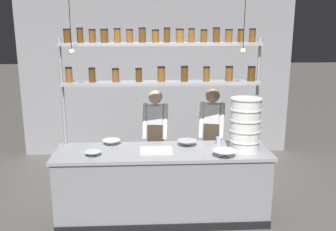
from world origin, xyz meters
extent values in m
plane|color=#5B5651|center=(0.00, 0.00, 0.00)|extent=(40.00, 40.00, 0.00)
cube|color=#939399|center=(0.00, 2.61, 1.49)|extent=(5.10, 0.12, 2.98)
cube|color=gray|center=(0.00, 0.00, 0.44)|extent=(2.64, 0.72, 0.88)
cube|color=#999BA0|center=(0.00, 0.00, 0.90)|extent=(2.70, 0.76, 0.04)
cube|color=black|center=(0.00, -0.36, 0.05)|extent=(2.64, 0.03, 0.10)
cylinder|color=#999BA0|center=(-1.27, 0.33, 1.15)|extent=(0.04, 0.04, 2.30)
cylinder|color=#999BA0|center=(1.27, 0.33, 1.15)|extent=(0.04, 0.04, 2.30)
cube|color=#999BA0|center=(0.00, 0.33, 1.73)|extent=(2.54, 0.28, 0.04)
cylinder|color=brown|center=(-1.17, 0.33, 1.83)|extent=(0.09, 0.09, 0.17)
cylinder|color=black|center=(-1.17, 0.33, 1.93)|extent=(0.09, 0.09, 0.02)
cylinder|color=#513314|center=(-0.88, 0.33, 1.83)|extent=(0.09, 0.09, 0.17)
cylinder|color=black|center=(-0.88, 0.33, 1.92)|extent=(0.09, 0.09, 0.02)
cylinder|color=brown|center=(-0.58, 0.33, 1.82)|extent=(0.09, 0.09, 0.16)
cylinder|color=black|center=(-0.58, 0.33, 1.91)|extent=(0.09, 0.09, 0.02)
cylinder|color=#513314|center=(-0.29, 0.33, 1.82)|extent=(0.08, 0.08, 0.16)
cylinder|color=black|center=(-0.29, 0.33, 1.91)|extent=(0.08, 0.08, 0.02)
cylinder|color=brown|center=(0.00, 0.33, 1.83)|extent=(0.10, 0.10, 0.18)
cylinder|color=black|center=(0.00, 0.33, 1.93)|extent=(0.10, 0.10, 0.02)
cylinder|color=#513314|center=(0.30, 0.33, 1.83)|extent=(0.09, 0.09, 0.18)
cylinder|color=black|center=(0.30, 0.33, 1.93)|extent=(0.09, 0.09, 0.02)
cylinder|color=brown|center=(0.58, 0.33, 1.83)|extent=(0.09, 0.09, 0.17)
cylinder|color=black|center=(0.58, 0.33, 1.92)|extent=(0.09, 0.09, 0.02)
cylinder|color=brown|center=(0.88, 0.33, 1.83)|extent=(0.10, 0.10, 0.17)
cylinder|color=black|center=(0.88, 0.33, 1.93)|extent=(0.10, 0.10, 0.02)
cylinder|color=#513314|center=(1.17, 0.33, 1.83)|extent=(0.10, 0.10, 0.17)
cylinder|color=black|center=(1.17, 0.33, 1.92)|extent=(0.10, 0.10, 0.02)
cube|color=#999BA0|center=(0.00, 0.33, 2.22)|extent=(2.54, 0.28, 0.04)
cylinder|color=#513314|center=(-1.17, 0.33, 2.32)|extent=(0.09, 0.09, 0.15)
cylinder|color=black|center=(-1.17, 0.33, 2.40)|extent=(0.09, 0.09, 0.02)
cylinder|color=#513314|center=(-1.01, 0.33, 2.32)|extent=(0.08, 0.08, 0.16)
cylinder|color=black|center=(-1.01, 0.33, 2.41)|extent=(0.08, 0.08, 0.02)
cylinder|color=brown|center=(-0.86, 0.33, 2.31)|extent=(0.08, 0.08, 0.15)
cylinder|color=black|center=(-0.86, 0.33, 2.40)|extent=(0.09, 0.09, 0.02)
cylinder|color=#513314|center=(-0.71, 0.33, 2.31)|extent=(0.10, 0.10, 0.15)
cylinder|color=black|center=(-0.71, 0.33, 2.40)|extent=(0.10, 0.10, 0.02)
cylinder|color=brown|center=(-0.55, 0.33, 2.32)|extent=(0.09, 0.09, 0.16)
cylinder|color=black|center=(-0.55, 0.33, 2.41)|extent=(0.09, 0.09, 0.02)
cylinder|color=brown|center=(-0.39, 0.33, 2.31)|extent=(0.09, 0.09, 0.15)
cylinder|color=black|center=(-0.39, 0.33, 2.40)|extent=(0.09, 0.09, 0.02)
cylinder|color=#513314|center=(-0.24, 0.33, 2.32)|extent=(0.09, 0.09, 0.17)
cylinder|color=black|center=(-0.24, 0.33, 2.42)|extent=(0.09, 0.09, 0.02)
cylinder|color=brown|center=(-0.07, 0.33, 2.31)|extent=(0.09, 0.09, 0.14)
cylinder|color=black|center=(-0.07, 0.33, 2.39)|extent=(0.09, 0.09, 0.02)
cylinder|color=#513314|center=(0.07, 0.33, 2.32)|extent=(0.08, 0.08, 0.17)
cylinder|color=black|center=(0.07, 0.33, 2.42)|extent=(0.08, 0.08, 0.02)
cylinder|color=brown|center=(0.23, 0.33, 2.32)|extent=(0.10, 0.10, 0.15)
cylinder|color=black|center=(0.23, 0.33, 2.40)|extent=(0.10, 0.10, 0.02)
cylinder|color=brown|center=(0.38, 0.33, 2.32)|extent=(0.08, 0.08, 0.16)
cylinder|color=black|center=(0.38, 0.33, 2.41)|extent=(0.08, 0.08, 0.02)
cylinder|color=brown|center=(0.54, 0.33, 2.31)|extent=(0.09, 0.09, 0.14)
cylinder|color=black|center=(0.54, 0.33, 2.39)|extent=(0.09, 0.09, 0.02)
cylinder|color=#513314|center=(0.70, 0.33, 2.32)|extent=(0.09, 0.09, 0.17)
cylinder|color=black|center=(0.70, 0.33, 2.42)|extent=(0.09, 0.09, 0.02)
cylinder|color=brown|center=(0.86, 0.33, 2.31)|extent=(0.09, 0.09, 0.15)
cylinder|color=black|center=(0.86, 0.33, 2.40)|extent=(0.10, 0.10, 0.02)
cylinder|color=brown|center=(1.01, 0.33, 2.31)|extent=(0.08, 0.08, 0.15)
cylinder|color=black|center=(1.01, 0.33, 2.40)|extent=(0.08, 0.08, 0.02)
cylinder|color=brown|center=(1.16, 0.33, 2.32)|extent=(0.08, 0.08, 0.15)
cylinder|color=black|center=(1.16, 0.33, 2.40)|extent=(0.08, 0.08, 0.02)
cylinder|color=black|center=(-0.15, 0.73, 0.38)|extent=(0.11, 0.11, 0.76)
cylinder|color=black|center=(0.01, 0.71, 0.38)|extent=(0.11, 0.11, 0.76)
cube|color=#473828|center=(-0.07, 0.72, 0.92)|extent=(0.24, 0.20, 0.33)
cube|color=white|center=(-0.07, 0.72, 1.22)|extent=(0.24, 0.21, 0.27)
sphere|color=tan|center=(-0.07, 0.72, 1.47)|extent=(0.20, 0.20, 0.20)
cylinder|color=white|center=(-0.22, 0.68, 1.13)|extent=(0.10, 0.24, 0.50)
cylinder|color=white|center=(0.07, 0.64, 1.13)|extent=(0.10, 0.24, 0.50)
cylinder|color=black|center=(0.66, 0.69, 0.38)|extent=(0.11, 0.11, 0.77)
cylinder|color=black|center=(0.81, 0.65, 0.38)|extent=(0.11, 0.11, 0.77)
cube|color=#473828|center=(0.73, 0.67, 0.93)|extent=(0.26, 0.22, 0.33)
cube|color=white|center=(0.73, 0.67, 1.23)|extent=(0.26, 0.23, 0.27)
sphere|color=#A37A5B|center=(0.73, 0.67, 1.49)|extent=(0.20, 0.20, 0.20)
cylinder|color=white|center=(0.58, 0.65, 1.14)|extent=(0.13, 0.25, 0.50)
cylinder|color=white|center=(0.86, 0.58, 1.14)|extent=(0.13, 0.25, 0.50)
cylinder|color=white|center=(1.03, -0.03, 0.98)|extent=(0.37, 0.37, 0.12)
cylinder|color=silver|center=(1.03, -0.03, 1.05)|extent=(0.39, 0.39, 0.01)
cylinder|color=white|center=(1.03, -0.03, 1.11)|extent=(0.37, 0.37, 0.12)
cylinder|color=silver|center=(1.03, -0.03, 1.18)|extent=(0.39, 0.39, 0.01)
cylinder|color=white|center=(1.03, -0.03, 1.25)|extent=(0.37, 0.37, 0.12)
cylinder|color=silver|center=(1.03, -0.03, 1.31)|extent=(0.39, 0.39, 0.01)
cylinder|color=white|center=(1.03, -0.03, 1.38)|extent=(0.37, 0.37, 0.12)
cylinder|color=silver|center=(1.03, -0.03, 1.45)|extent=(0.39, 0.39, 0.01)
cylinder|color=white|center=(1.03, -0.03, 1.51)|extent=(0.37, 0.37, 0.12)
cylinder|color=silver|center=(1.03, -0.03, 1.58)|extent=(0.39, 0.39, 0.01)
cube|color=silver|center=(-0.08, -0.02, 0.93)|extent=(0.40, 0.26, 0.02)
cylinder|color=white|center=(-0.66, 0.27, 0.93)|extent=(0.11, 0.11, 0.01)
cone|color=white|center=(-0.66, 0.27, 0.95)|extent=(0.23, 0.23, 0.06)
cylinder|color=#B2B7BC|center=(0.33, 0.18, 0.93)|extent=(0.12, 0.12, 0.01)
cone|color=#B2B7BC|center=(0.33, 0.18, 0.96)|extent=(0.26, 0.26, 0.07)
cylinder|color=silver|center=(-0.85, -0.15, 0.93)|extent=(0.09, 0.09, 0.01)
cone|color=silver|center=(-0.85, -0.15, 0.95)|extent=(0.21, 0.21, 0.06)
cylinder|color=white|center=(0.73, -0.27, 0.93)|extent=(0.13, 0.13, 0.01)
cone|color=white|center=(0.73, -0.27, 0.96)|extent=(0.29, 0.29, 0.08)
cylinder|color=#B2B7BC|center=(0.76, 0.21, 0.97)|extent=(0.08, 0.08, 0.10)
cylinder|color=black|center=(-1.05, 0.00, 2.54)|extent=(0.01, 0.01, 0.78)
sphere|color=#F9E5B2|center=(-1.05, 0.00, 2.15)|extent=(0.07, 0.07, 0.07)
cylinder|color=black|center=(0.97, 0.00, 2.54)|extent=(0.01, 0.01, 0.78)
sphere|color=#F9E5B2|center=(0.97, 0.00, 2.15)|extent=(0.07, 0.07, 0.07)
camera|label=1|loc=(-0.17, -4.46, 2.46)|focal=40.00mm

